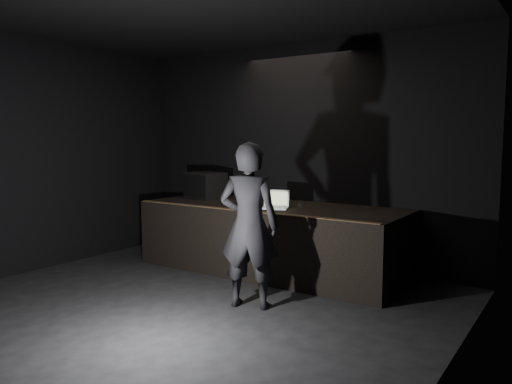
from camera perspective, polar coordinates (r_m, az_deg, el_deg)
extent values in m
plane|color=black|center=(5.68, -13.48, -14.65)|extent=(7.00, 7.00, 0.00)
cube|color=black|center=(8.10, 4.72, 4.36)|extent=(6.00, 0.10, 3.50)
cube|color=black|center=(3.70, 19.13, 1.95)|extent=(0.10, 7.00, 3.50)
cube|color=black|center=(7.58, 1.80, -5.27)|extent=(4.00, 1.50, 1.00)
cube|color=brown|center=(6.91, -1.31, -2.12)|extent=(3.92, 0.10, 0.01)
cube|color=black|center=(8.46, -5.79, 0.79)|extent=(0.74, 0.59, 0.43)
cube|color=black|center=(8.33, -7.10, 0.69)|extent=(0.59, 0.16, 0.37)
cylinder|color=black|center=(8.16, 1.06, -0.84)|extent=(0.81, 0.28, 0.02)
cube|color=white|center=(7.13, 2.16, -1.85)|extent=(0.43, 0.37, 0.02)
cube|color=silver|center=(7.13, 2.16, -1.76)|extent=(0.34, 0.25, 0.00)
cube|color=white|center=(7.27, 2.38, -0.69)|extent=(0.37, 0.21, 0.24)
cube|color=gold|center=(7.26, 2.36, -0.70)|extent=(0.32, 0.17, 0.19)
cylinder|color=silver|center=(7.22, -1.82, -1.11)|extent=(0.07, 0.07, 0.18)
cylinder|color=navy|center=(7.22, -1.82, -1.07)|extent=(0.07, 0.07, 0.08)
cylinder|color=#AA2D0F|center=(7.23, -1.82, -1.42)|extent=(0.07, 0.07, 0.01)
cylinder|color=white|center=(7.26, 5.05, -1.38)|extent=(0.08, 0.08, 0.11)
cube|color=white|center=(7.05, -2.18, -1.91)|extent=(0.04, 0.14, 0.03)
imported|color=black|center=(5.88, -0.79, -3.83)|extent=(0.83, 0.67, 1.96)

